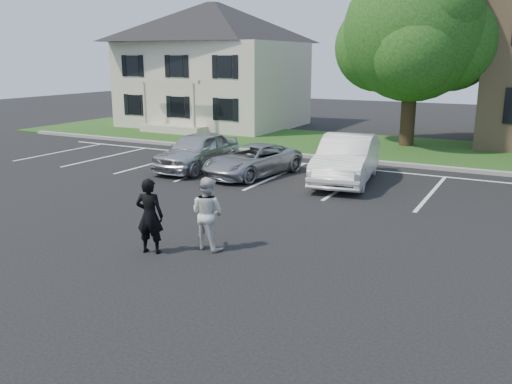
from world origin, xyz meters
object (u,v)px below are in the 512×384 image
(tree, at_px, (416,34))
(man_black_suit, at_px, (150,216))
(house, at_px, (214,65))
(car_silver_west, at_px, (197,151))
(car_silver_minivan, at_px, (252,160))
(car_white_sedan, at_px, (346,159))
(man_white_shirt, at_px, (207,213))

(tree, xyz_separation_m, man_black_suit, (-1.80, -17.89, -4.49))
(house, bearing_deg, man_black_suit, -61.53)
(man_black_suit, bearing_deg, tree, -110.96)
(car_silver_west, relative_size, car_silver_minivan, 1.03)
(tree, height_order, man_black_suit, tree)
(house, height_order, car_white_sedan, house)
(car_silver_minivan, xyz_separation_m, car_white_sedan, (3.42, 0.65, 0.24))
(man_black_suit, height_order, car_white_sedan, man_black_suit)
(tree, xyz_separation_m, man_white_shirt, (-0.80, -17.07, -4.50))
(car_silver_minivan, bearing_deg, tree, 81.59)
(man_white_shirt, relative_size, car_silver_west, 0.39)
(tree, relative_size, man_white_shirt, 5.20)
(tree, height_order, man_white_shirt, tree)
(car_silver_minivan, height_order, car_white_sedan, car_white_sedan)
(tree, distance_m, car_silver_west, 12.25)
(house, relative_size, man_white_shirt, 6.09)
(house, height_order, man_white_shirt, house)
(house, height_order, car_silver_west, house)
(car_white_sedan, bearing_deg, tree, 79.83)
(man_white_shirt, bearing_deg, car_silver_minivan, -62.62)
(car_white_sedan, bearing_deg, house, 128.80)
(tree, distance_m, car_silver_minivan, 11.31)
(man_white_shirt, bearing_deg, tree, -86.14)
(house, xyz_separation_m, tree, (13.00, -2.77, 1.52))
(man_white_shirt, xyz_separation_m, car_white_sedan, (0.57, 8.13, -0.03))
(tree, relative_size, car_silver_west, 2.04)
(house, height_order, tree, tree)
(car_silver_minivan, bearing_deg, house, 139.54)
(tree, bearing_deg, car_silver_west, -122.55)
(man_white_shirt, bearing_deg, house, -51.86)
(house, bearing_deg, tree, -12.01)
(car_white_sedan, bearing_deg, man_white_shirt, -102.75)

